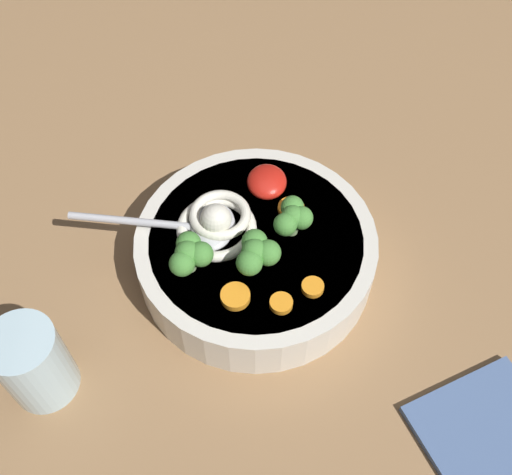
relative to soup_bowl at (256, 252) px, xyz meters
The scene contains 14 objects.
table_slab 6.11cm from the soup_bowl, 78.05° to the right, with size 134.95×134.95×4.11cm, color #936D47.
soup_bowl is the anchor object (origin of this frame).
noodle_pile 5.58cm from the soup_bowl, 70.66° to the left, with size 9.00×8.82×3.62cm.
soup_spoon 6.68cm from the soup_bowl, 83.66° to the left, with size 6.45×17.47×1.60cm.
chili_sauce_dollop 7.60cm from the soup_bowl, ahead, with size 4.70×4.23×2.12cm, color red.
broccoli_floret_near_spoon 8.82cm from the soup_bowl, 120.24° to the left, with size 4.84×4.16×3.83cm.
broccoli_floret_left 6.18cm from the soup_bowl, behind, with size 4.99×4.29×3.95cm.
broccoli_floret_center 6.11cm from the soup_bowl, 74.03° to the right, with size 4.63×3.99×3.66cm.
carrot_slice_right 8.68cm from the soup_bowl, 162.89° to the right, with size 2.21×2.21×0.67cm, color orange.
carrot_slice_front 8.62cm from the soup_bowl, 137.85° to the right, with size 2.17×2.17×0.64cm, color orange.
carrot_slice_beside_chili 5.76cm from the soup_bowl, 43.84° to the right, with size 2.77×2.77×0.56cm, color orange.
carrot_slice_far 7.93cm from the soup_bowl, 164.92° to the left, with size 2.84×2.84×0.75cm, color orange.
drinking_glass 24.12cm from the soup_bowl, 123.92° to the left, with size 6.26×6.26×9.11cm, color silver.
folded_napkin 30.18cm from the soup_bowl, 132.41° to the right, with size 15.37×12.15×0.80cm, color #4C6693.
Camera 1 is at (-36.44, 3.47, 59.55)cm, focal length 42.48 mm.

